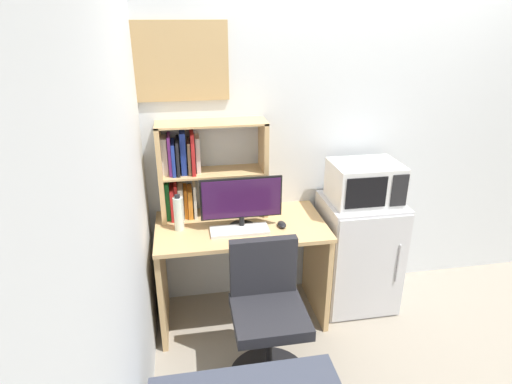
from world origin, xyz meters
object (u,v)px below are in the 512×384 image
at_px(keyboard, 239,230).
at_px(wall_corkboard, 179,62).
at_px(hutch_bookshelf, 196,170).
at_px(mini_fridge, 357,253).
at_px(desk_chair, 267,322).
at_px(microwave, 365,182).
at_px(computer_mouse, 282,224).
at_px(water_bottle, 179,213).
at_px(monitor, 242,201).

xyz_separation_m(keyboard, wall_corkboard, (-0.33, 0.41, 1.05)).
distance_m(hutch_bookshelf, mini_fridge, 1.38).
bearing_deg(wall_corkboard, mini_fridge, -12.05).
distance_m(keyboard, desk_chair, 0.63).
bearing_deg(mini_fridge, wall_corkboard, 167.95).
bearing_deg(microwave, mini_fridge, -90.14).
xyz_separation_m(keyboard, mini_fridge, (0.92, 0.14, -0.35)).
distance_m(computer_mouse, wall_corkboard, 1.27).
bearing_deg(water_bottle, wall_corkboard, 77.44).
height_order(mini_fridge, microwave, microwave).
height_order(hutch_bookshelf, microwave, hutch_bookshelf).
height_order(monitor, water_bottle, monitor).
bearing_deg(desk_chair, computer_mouse, 68.73).
relative_size(monitor, computer_mouse, 5.53).
distance_m(hutch_bookshelf, monitor, 0.41).
bearing_deg(keyboard, mini_fridge, 8.57).
distance_m(computer_mouse, water_bottle, 0.70).
relative_size(mini_fridge, microwave, 1.81).
bearing_deg(hutch_bookshelf, keyboard, -49.99).
height_order(computer_mouse, mini_fridge, mini_fridge).
xyz_separation_m(monitor, mini_fridge, (0.90, 0.08, -0.54)).
relative_size(computer_mouse, wall_corkboard, 0.15).
bearing_deg(keyboard, desk_chair, -79.03).
height_order(computer_mouse, water_bottle, water_bottle).
bearing_deg(microwave, keyboard, -171.25).
relative_size(monitor, water_bottle, 2.15).
height_order(keyboard, computer_mouse, computer_mouse).
height_order(monitor, microwave, microwave).
bearing_deg(mini_fridge, computer_mouse, -169.54).
height_order(computer_mouse, wall_corkboard, wall_corkboard).
relative_size(mini_fridge, desk_chair, 0.96).
height_order(hutch_bookshelf, desk_chair, hutch_bookshelf).
xyz_separation_m(monitor, keyboard, (-0.02, -0.06, -0.19)).
bearing_deg(mini_fridge, keyboard, -171.43).
bearing_deg(desk_chair, water_bottle, 129.61).
distance_m(computer_mouse, desk_chair, 0.67).
bearing_deg(wall_corkboard, microwave, -11.92).
distance_m(monitor, water_bottle, 0.43).
bearing_deg(monitor, computer_mouse, -7.14).
relative_size(hutch_bookshelf, keyboard, 1.91).
bearing_deg(hutch_bookshelf, microwave, -7.98).
bearing_deg(monitor, wall_corkboard, 135.05).
relative_size(computer_mouse, mini_fridge, 0.11).
bearing_deg(desk_chair, wall_corkboard, 115.11).
xyz_separation_m(monitor, computer_mouse, (0.27, -0.03, -0.18)).
relative_size(monitor, desk_chair, 0.61).
height_order(computer_mouse, microwave, microwave).
relative_size(computer_mouse, microwave, 0.21).
bearing_deg(monitor, hutch_bookshelf, 138.43).
bearing_deg(keyboard, hutch_bookshelf, 130.01).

